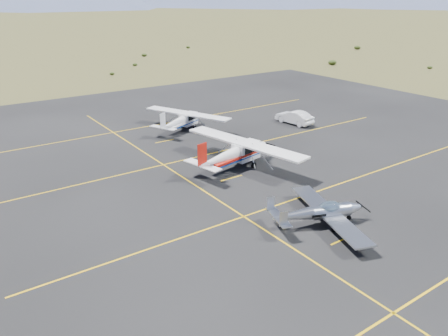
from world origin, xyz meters
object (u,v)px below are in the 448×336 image
object	(u,v)px
aircraft_cessna	(235,153)
sedan	(294,117)
aircraft_plain	(182,120)
aircraft_low_wing	(320,212)

from	to	relation	value
aircraft_cessna	sedan	distance (m)	14.61
aircraft_cessna	sedan	xyz separation A→B (m)	(12.94, 6.75, -0.59)
aircraft_cessna	aircraft_plain	size ratio (longest dim) A/B	1.22
aircraft_low_wing	aircraft_cessna	bearing A→B (deg)	102.07
aircraft_plain	aircraft_cessna	bearing A→B (deg)	-122.42
aircraft_plain	sedan	size ratio (longest dim) A/B	2.22
aircraft_low_wing	aircraft_cessna	distance (m)	10.63
aircraft_plain	sedan	xyz separation A→B (m)	(11.28, -4.76, -0.40)
aircraft_low_wing	aircraft_plain	size ratio (longest dim) A/B	0.84
aircraft_plain	sedan	world-z (taller)	aircraft_plain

